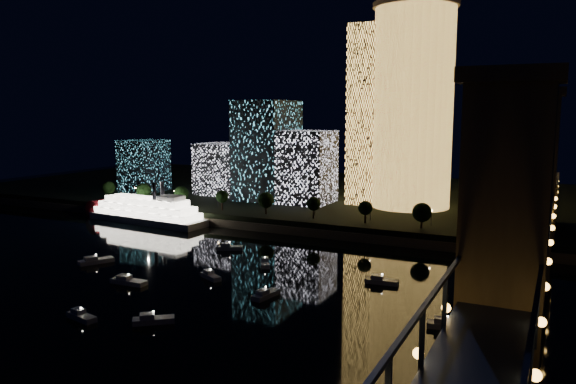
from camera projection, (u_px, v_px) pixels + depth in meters
name	position (u px, v px, depth m)	size (l,w,h in m)	color
ground	(198.00, 310.00, 126.12)	(520.00, 520.00, 0.00)	black
far_bank	(393.00, 200.00, 267.99)	(420.00, 160.00, 5.00)	black
seawall	(333.00, 233.00, 198.79)	(420.00, 6.00, 3.00)	#6B5E4C
tower_cylindrical	(413.00, 107.00, 228.63)	(34.00, 34.00, 82.30)	#F3B34D
tower_rectangular	(381.00, 116.00, 239.51)	(23.63, 23.63, 75.17)	#F3B34D
midrise_blocks	(249.00, 160.00, 257.44)	(107.32, 30.48, 44.22)	white
truss_bridge	(513.00, 272.00, 98.81)	(13.00, 266.00, 50.00)	navy
riverboat	(142.00, 211.00, 226.87)	(58.22, 16.64, 17.31)	silver
motorboats	(198.00, 282.00, 144.53)	(119.56, 71.55, 2.78)	silver
esplanade_trees	(258.00, 200.00, 217.52)	(165.63, 6.62, 8.81)	black
street_lamps	(264.00, 201.00, 223.19)	(132.70, 0.70, 5.65)	black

